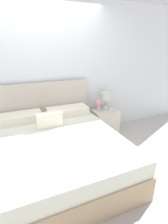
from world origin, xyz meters
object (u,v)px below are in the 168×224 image
object	(u,v)px
bed	(56,150)
table_lamp	(106,98)
teacup	(111,110)
flower_vase	(98,104)
nightstand	(105,122)

from	to	relation	value
bed	table_lamp	size ratio (longest dim) A/B	5.56
table_lamp	bed	bearing A→B (deg)	-148.80
table_lamp	teacup	bearing A→B (deg)	-73.69
table_lamp	flower_vase	world-z (taller)	table_lamp
nightstand	table_lamp	xyz separation A→B (m)	(0.05, 0.07, 0.51)
bed	flower_vase	xyz separation A→B (m)	(1.12, 0.76, 0.36)
nightstand	table_lamp	bearing A→B (deg)	56.01
nightstand	flower_vase	size ratio (longest dim) A/B	2.10
bed	teacup	xyz separation A→B (m)	(1.36, 0.66, 0.23)
teacup	flower_vase	bearing A→B (deg)	157.05
flower_vase	table_lamp	bearing A→B (deg)	12.23
table_lamp	teacup	world-z (taller)	table_lamp
flower_vase	teacup	size ratio (longest dim) A/B	2.48
teacup	nightstand	bearing A→B (deg)	140.72
nightstand	bed	bearing A→B (deg)	-150.18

